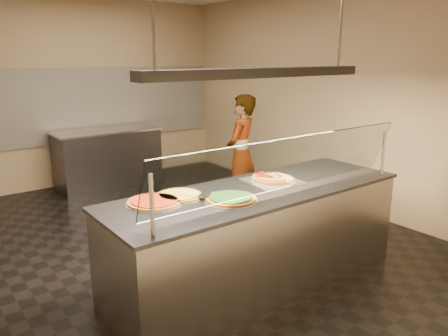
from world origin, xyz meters
TOP-DOWN VIEW (x-y plane):
  - ground at (0.00, 0.00)m, footprint 5.00×6.00m
  - wall_back at (0.00, 3.01)m, footprint 5.00×0.02m
  - wall_front at (0.00, -3.01)m, footprint 5.00×0.02m
  - wall_right at (2.51, 0.00)m, footprint 0.02×6.00m
  - tile_band at (0.00, 2.98)m, footprint 4.90×0.02m
  - serving_counter at (0.10, -1.34)m, footprint 2.89×0.94m
  - sneeze_guard at (0.10, -1.68)m, footprint 2.65×0.18m
  - perforated_tray at (0.37, -1.23)m, footprint 0.53×0.53m
  - half_pizza_pepperoni at (0.28, -1.23)m, footprint 0.24×0.41m
  - half_pizza_sausage at (0.47, -1.23)m, footprint 0.24×0.41m
  - pizza_spinach at (-0.30, -1.44)m, footprint 0.45×0.45m
  - pizza_cheese at (-0.59, -1.10)m, footprint 0.42×0.42m
  - pizza_tomato at (-0.84, -1.13)m, footprint 0.46×0.46m
  - pizza_spatula at (-0.51, -1.23)m, footprint 0.25×0.21m
  - prep_table at (0.26, 2.55)m, footprint 1.65×0.74m
  - worker at (1.24, 0.31)m, footprint 0.70×0.63m
  - heat_lamp_housing at (0.10, -1.34)m, footprint 2.30×0.18m
  - lamp_rod_right at (1.10, -1.34)m, footprint 0.02×0.02m

SIDE VIEW (x-z plane):
  - ground at x=0.00m, z-range -0.02..0.00m
  - serving_counter at x=0.10m, z-range 0.00..0.93m
  - prep_table at x=0.26m, z-range 0.00..0.93m
  - worker at x=1.24m, z-range 0.00..1.60m
  - perforated_tray at x=0.37m, z-range 0.93..0.94m
  - pizza_cheese at x=-0.59m, z-range 0.93..0.96m
  - pizza_tomato at x=-0.84m, z-range 0.93..0.96m
  - pizza_spinach at x=-0.30m, z-range 0.93..0.96m
  - half_pizza_sausage at x=0.47m, z-range 0.94..0.98m
  - pizza_spatula at x=-0.51m, z-range 0.95..0.97m
  - half_pizza_pepperoni at x=0.28m, z-range 0.94..0.99m
  - sneeze_guard at x=0.10m, z-range 0.96..1.49m
  - tile_band at x=0.00m, z-range 0.70..1.90m
  - wall_back at x=0.00m, z-range 0.00..3.00m
  - wall_front at x=0.00m, z-range 0.00..3.00m
  - wall_right at x=2.51m, z-range 0.00..3.00m
  - heat_lamp_housing at x=0.10m, z-range 1.91..1.99m
  - lamp_rod_right at x=1.10m, z-range 1.99..3.00m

